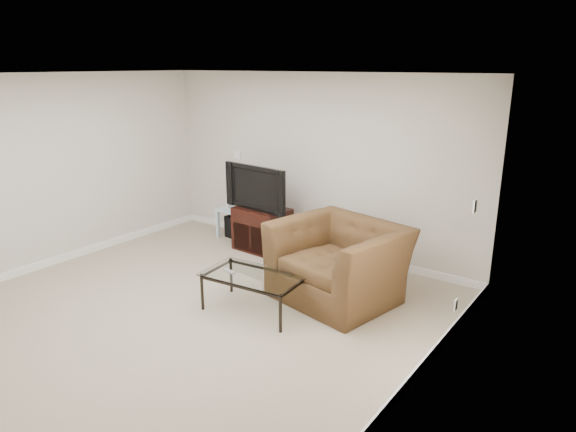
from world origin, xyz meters
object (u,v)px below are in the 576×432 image
Objects in this scene: recliner at (339,249)px; tv_stand at (262,229)px; side_table at (238,222)px; subwoofer at (240,227)px; coffee_table at (254,293)px; television at (260,187)px.

tv_stand is at bearing 167.98° from recliner.
side_table is 0.08m from subwoofer.
television is at bearing 126.38° from coffee_table.
side_table reaches higher than subwoofer.
recliner is at bearing -17.48° from television.
television is at bearing -90.00° from tv_stand.
tv_stand is 0.71m from subwoofer.
television is at bearing -21.19° from side_table.
television is 1.05m from subwoofer.
side_table reaches higher than coffee_table.
subwoofer is (-0.65, 0.25, -0.15)m from tv_stand.
recliner reaches higher than tv_stand.
recliner is 1.26× the size of coffee_table.
recliner is at bearing -22.81° from subwoofer.
tv_stand is 1.88m from recliner.
tv_stand is 2.16× the size of subwoofer.
television reaches higher than recliner.
subwoofer is (-0.64, 0.28, -0.78)m from television.
subwoofer is at bearing 168.65° from recliner.
television is at bearing 168.89° from recliner.
side_table is (-0.67, 0.26, -0.71)m from television.
tv_stand is 0.72m from side_table.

